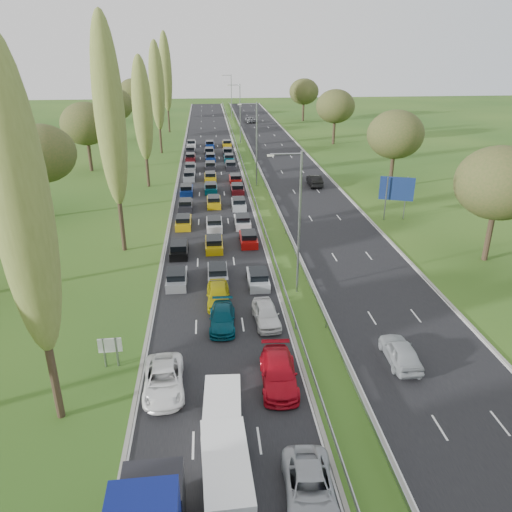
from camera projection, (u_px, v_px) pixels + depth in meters
name	position (u px, v px, depth m)	size (l,w,h in m)	color
ground	(255.00, 182.00, 76.47)	(260.00, 260.00, 0.00)	#214B17
near_carriageway	(211.00, 179.00, 78.16)	(10.50, 215.00, 0.04)	black
far_carriageway	(296.00, 177.00, 79.37)	(10.50, 215.00, 0.04)	black
central_reservation	(254.00, 175.00, 78.55)	(2.36, 215.00, 0.32)	gray
lamp_columns	(257.00, 145.00, 72.29)	(0.18, 140.18, 12.00)	gray
poplar_row	(131.00, 109.00, 59.35)	(2.80, 127.80, 22.44)	#2D2116
woodland_left	(32.00, 160.00, 55.18)	(8.00, 166.00, 11.10)	#2D2116
woodland_right	(419.00, 145.00, 63.00)	(8.00, 153.00, 11.10)	#2D2116
traffic_queue_fill	(211.00, 184.00, 73.64)	(9.07, 69.13, 0.80)	slate
near_car_2	(164.00, 380.00, 30.17)	(2.41, 5.23, 1.45)	white
near_car_7	(222.00, 318.00, 37.10)	(1.90, 4.67, 1.36)	#053D4E
near_car_8	(218.00, 294.00, 40.40)	(1.86, 4.63, 1.58)	#A89D0B
near_car_10	(310.00, 489.00, 22.82)	(2.32, 5.03, 1.40)	#A2A5AB
near_car_11	(279.00, 373.00, 30.74)	(2.19, 5.39, 1.57)	#B00A19
near_car_12	(266.00, 314.00, 37.52)	(1.79, 4.44, 1.51)	silver
far_car_0	(401.00, 352.00, 32.84)	(1.84, 4.57, 1.56)	#A3A9AC
far_car_1	(315.00, 180.00, 74.08)	(1.71, 4.89, 1.61)	black
far_car_2	(251.00, 120.00, 134.45)	(2.31, 5.01, 1.39)	slate
white_van_front	(222.00, 415.00, 26.88)	(1.98, 5.04, 2.03)	white
white_van_rear	(226.00, 472.00, 23.17)	(2.14, 5.46, 2.20)	white
info_sign	(110.00, 348.00, 32.20)	(1.50, 0.16, 2.10)	gray
direction_sign	(397.00, 191.00, 58.77)	(3.80, 1.45, 5.20)	gray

